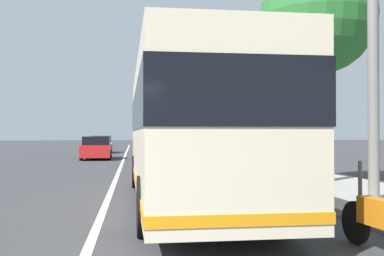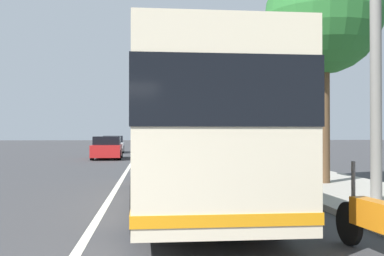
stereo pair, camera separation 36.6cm
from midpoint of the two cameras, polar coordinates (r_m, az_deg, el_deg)
The scene contains 10 objects.
sidewalk_curb at distance 14.08m, azimuth 19.23°, elevation -7.23°, with size 110.00×3.60×0.14m, color #9E998E.
lane_divider_line at distance 12.88m, azimuth -9.00°, elevation -8.17°, with size 110.00×0.16×0.01m, color silver.
coach_bus at distance 11.22m, azimuth 0.35°, elevation 0.08°, with size 10.93×2.66×3.24m.
motorcycle_angled at distance 6.91m, azimuth 23.60°, elevation -10.62°, with size 2.31×0.37×1.28m.
car_far_distant at distance 41.10m, azimuth -9.37°, elevation -2.01°, with size 4.27×1.98×1.47m.
car_side_street at distance 32.44m, azimuth -2.91°, elevation -2.32°, with size 4.19×1.97×1.56m.
car_behind_bus at distance 31.07m, azimuth -10.00°, elevation -2.44°, with size 4.53×1.98×1.48m.
roadside_tree_mid_block at distance 15.65m, azimuth 16.42°, elevation 12.88°, with size 3.66×3.66×7.22m.
roadside_tree_far_block at distance 25.24m, azimuth 6.83°, elevation 6.09°, with size 3.28×3.28×6.34m.
utility_pole at distance 11.90m, azimuth 22.40°, elevation 9.27°, with size 0.26×0.26×7.47m, color slate.
Camera 2 is at (-2.76, -1.03, 1.69)m, focal length 43.58 mm.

